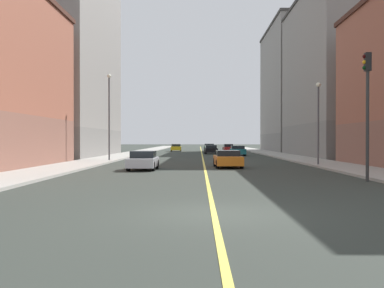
% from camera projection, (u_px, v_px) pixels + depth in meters
% --- Properties ---
extents(ground_plane, '(400.00, 400.00, 0.00)m').
position_uv_depth(ground_plane, '(214.00, 214.00, 12.55)').
color(ground_plane, '#2E332E').
rests_on(ground_plane, ground).
extents(sidewalk_left, '(3.81, 168.00, 0.15)m').
position_uv_depth(sidewalk_left, '(277.00, 154.00, 61.38)').
color(sidewalk_left, '#9E9B93').
rests_on(sidewalk_left, ground).
extents(sidewalk_right, '(3.81, 168.00, 0.15)m').
position_uv_depth(sidewalk_right, '(128.00, 154.00, 61.70)').
color(sidewalk_right, '#9E9B93').
rests_on(sidewalk_right, ground).
extents(lane_center_stripe, '(0.16, 154.00, 0.01)m').
position_uv_depth(lane_center_stripe, '(202.00, 155.00, 61.54)').
color(lane_center_stripe, '#E5D14C').
rests_on(lane_center_stripe, ground).
extents(building_left_mid, '(10.71, 23.81, 20.05)m').
position_uv_depth(building_left_mid, '(342.00, 76.00, 55.87)').
color(building_left_mid, slate).
rests_on(building_left_mid, ground).
extents(building_left_far, '(10.71, 23.31, 22.18)m').
position_uv_depth(building_left_far, '(298.00, 89.00, 80.33)').
color(building_left_far, slate).
rests_on(building_left_far, ground).
extents(building_right_midblock, '(10.71, 23.41, 24.00)m').
position_uv_depth(building_right_midblock, '(63.00, 59.00, 55.73)').
color(building_right_midblock, slate).
rests_on(building_right_midblock, ground).
extents(traffic_light_left_near, '(0.40, 0.32, 6.33)m').
position_uv_depth(traffic_light_left_near, '(367.00, 99.00, 22.15)').
color(traffic_light_left_near, '#2D2D2D').
rests_on(traffic_light_left_near, ground).
extents(street_lamp_left_near, '(0.36, 0.36, 6.37)m').
position_uv_depth(street_lamp_left_near, '(318.00, 114.00, 35.07)').
color(street_lamp_left_near, '#4C4C51').
rests_on(street_lamp_left_near, ground).
extents(street_lamp_right_near, '(0.36, 0.36, 8.08)m').
position_uv_depth(street_lamp_right_near, '(109.00, 109.00, 42.36)').
color(street_lamp_right_near, '#4C4C51').
rests_on(street_lamp_right_near, ground).
extents(car_green, '(2.02, 4.56, 1.37)m').
position_uv_depth(car_green, '(209.00, 148.00, 81.33)').
color(car_green, '#1E6B38').
rests_on(car_green, ground).
extents(car_silver, '(1.87, 4.27, 1.30)m').
position_uv_depth(car_silver, '(143.00, 161.00, 30.99)').
color(car_silver, silver).
rests_on(car_silver, ground).
extents(car_red, '(1.95, 4.50, 1.31)m').
position_uv_depth(car_red, '(228.00, 148.00, 82.21)').
color(car_red, red).
rests_on(car_red, ground).
extents(car_black, '(2.02, 4.33, 1.31)m').
position_uv_depth(car_black, '(211.00, 149.00, 66.68)').
color(car_black, black).
rests_on(car_black, ground).
extents(car_yellow, '(2.02, 4.55, 1.30)m').
position_uv_depth(car_yellow, '(176.00, 148.00, 81.70)').
color(car_yellow, gold).
rests_on(car_yellow, ground).
extents(car_teal, '(2.01, 4.17, 1.31)m').
position_uv_depth(car_teal, '(238.00, 151.00, 59.06)').
color(car_teal, '#196670').
rests_on(car_teal, ground).
extents(car_orange, '(2.04, 4.56, 1.27)m').
position_uv_depth(car_orange, '(228.00, 159.00, 33.61)').
color(car_orange, orange).
rests_on(car_orange, ground).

